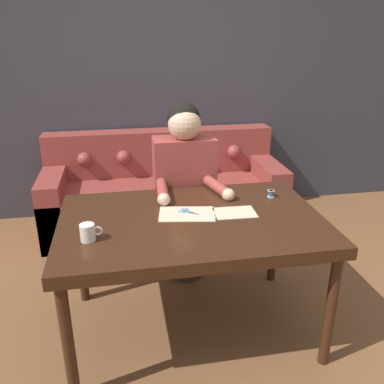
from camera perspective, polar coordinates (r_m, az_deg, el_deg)
name	(u,v)px	position (r m, az deg, el deg)	size (l,w,h in m)	color
ground_plane	(202,331)	(2.70, 1.44, -18.90)	(16.00, 16.00, 0.00)	brown
wall_back	(162,81)	(4.02, -4.24, 15.22)	(8.00, 0.06, 2.60)	#383842
dining_table	(192,229)	(2.34, -0.04, -5.21)	(1.49, 0.96, 0.77)	#381E11
couch	(164,193)	(3.87, -3.97, -0.20)	(2.17, 0.82, 0.87)	brown
person	(184,192)	(2.89, -1.08, 0.07)	(0.49, 0.58, 1.32)	#33281E
pattern_paper_main	(187,214)	(2.35, -0.73, -3.10)	(0.35, 0.26, 0.00)	beige
pattern_paper_offcut	(235,213)	(2.38, 6.04, -2.89)	(0.25, 0.18, 0.00)	beige
scissors	(191,213)	(2.37, -0.15, -2.94)	(0.20, 0.20, 0.01)	silver
mug	(88,232)	(2.12, -14.38, -5.52)	(0.11, 0.08, 0.09)	silver
thread_spool	(271,194)	(2.63, 11.01, -0.22)	(0.04, 0.04, 0.05)	#3366B2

